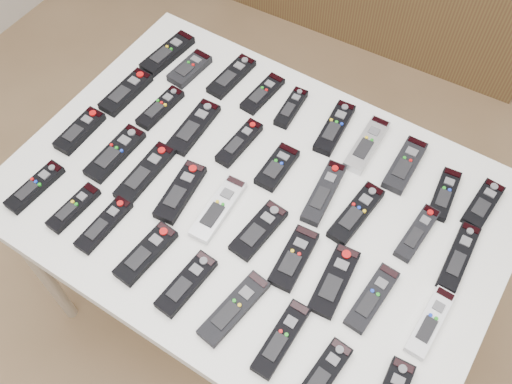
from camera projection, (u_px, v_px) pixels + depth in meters
The scene contains 39 objects.
ground at pixel (256, 355), 2.02m from camera, with size 4.00×4.00×0.00m, color brown.
table at pixel (256, 208), 1.51m from camera, with size 1.25×0.88×0.78m.
remote_0 at pixel (168, 53), 1.73m from camera, with size 0.06×0.19×0.02m, color black.
remote_1 at pixel (190, 69), 1.69m from camera, with size 0.06×0.14×0.02m, color black.
remote_2 at pixel (232, 76), 1.68m from camera, with size 0.05×0.17×0.02m, color black.
remote_3 at pixel (263, 94), 1.64m from camera, with size 0.05×0.16×0.02m, color black.
remote_4 at pixel (291, 108), 1.61m from camera, with size 0.04×0.14×0.02m, color black.
remote_5 at pixel (335, 128), 1.57m from camera, with size 0.05×0.18×0.02m, color black.
remote_6 at pixel (367, 145), 1.54m from camera, with size 0.05×0.19×0.02m, color #B7B7BC.
remote_7 at pixel (405, 165), 1.50m from camera, with size 0.06×0.18×0.02m, color black.
remote_8 at pixel (444, 194), 1.45m from camera, with size 0.05×0.15×0.02m, color black.
remote_9 at pixel (483, 204), 1.44m from camera, with size 0.05×0.15×0.02m, color black.
remote_10 at pixel (126, 92), 1.64m from camera, with size 0.06×0.17×0.02m, color black.
remote_11 at pixel (160, 108), 1.61m from camera, with size 0.05×0.16×0.02m, color black.
remote_12 at pixel (194, 127), 1.57m from camera, with size 0.06×0.19×0.02m, color black.
remote_13 at pixel (239, 143), 1.54m from camera, with size 0.04×0.16×0.02m, color black.
remote_14 at pixel (277, 167), 1.50m from camera, with size 0.06×0.14×0.02m, color black.
remote_15 at pixel (324, 193), 1.45m from camera, with size 0.05×0.19×0.02m, color black.
remote_16 at pixel (356, 213), 1.42m from camera, with size 0.05×0.19×0.02m, color black.
remote_17 at pixel (417, 233), 1.39m from camera, with size 0.04×0.17×0.02m, color black.
remote_18 at pixel (459, 257), 1.36m from camera, with size 0.05×0.19×0.02m, color black.
remote_19 at pixel (80, 131), 1.56m from camera, with size 0.05×0.16×0.02m, color black.
remote_20 at pixel (115, 153), 1.52m from camera, with size 0.06×0.19×0.02m, color black.
remote_21 at pixel (145, 173), 1.49m from camera, with size 0.06×0.20×0.02m, color black.
remote_22 at pixel (180, 192), 1.46m from camera, with size 0.06×0.18×0.02m, color black.
remote_23 at pixel (218, 209), 1.43m from camera, with size 0.05×0.20×0.02m, color #B7B7BC.
remote_24 at pixel (259, 230), 1.40m from camera, with size 0.06×0.17×0.02m, color black.
remote_25 at pixel (294, 258), 1.35m from camera, with size 0.06×0.17×0.02m, color black.
remote_26 at pixel (334, 281), 1.32m from camera, with size 0.06×0.18×0.02m, color black.
remote_27 at pixel (372, 298), 1.30m from camera, with size 0.05×0.18×0.02m, color black.
remote_28 at pixel (430, 322), 1.27m from camera, with size 0.05×0.18×0.02m, color silver.
remote_29 at pixel (35, 187), 1.46m from camera, with size 0.05×0.17×0.02m, color black.
remote_30 at pixel (74, 208), 1.43m from camera, with size 0.04×0.15×0.02m, color black.
remote_31 at pixel (104, 224), 1.41m from camera, with size 0.05×0.17×0.02m, color black.
remote_32 at pixel (146, 253), 1.36m from camera, with size 0.06×0.17×0.02m, color black.
remote_33 at pixel (186, 284), 1.32m from camera, with size 0.05×0.17×0.02m, color black.
remote_34 at pixel (234, 308), 1.29m from camera, with size 0.05×0.19×0.02m, color black.
remote_35 at pixel (281, 339), 1.25m from camera, with size 0.05×0.18×0.02m, color black.
remote_36 at pixel (323, 374), 1.21m from camera, with size 0.05×0.16×0.02m, color black.
Camera 1 is at (0.33, -0.51, 2.01)m, focal length 40.00 mm.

